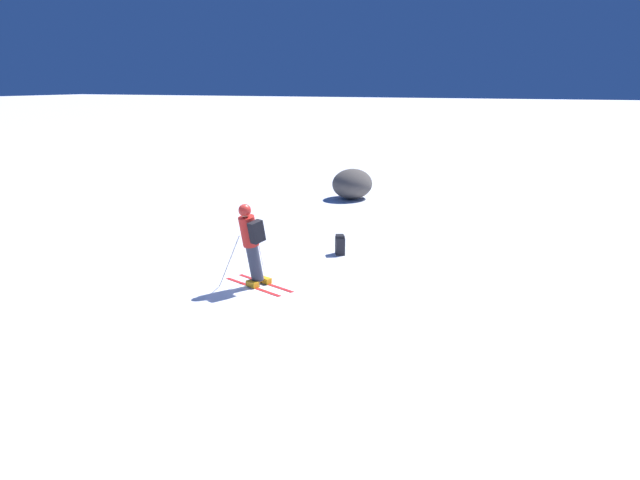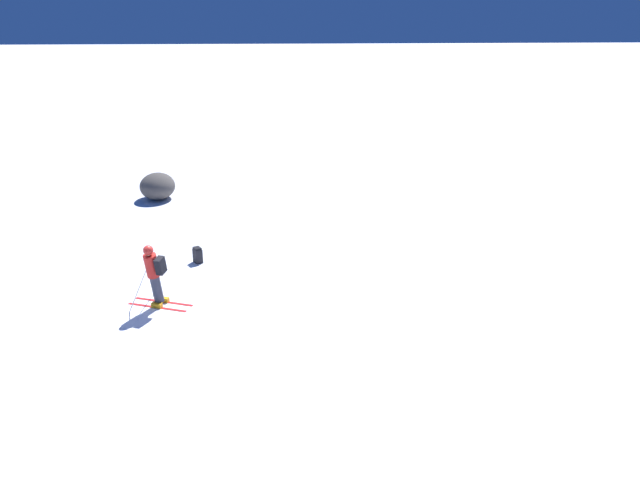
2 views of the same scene
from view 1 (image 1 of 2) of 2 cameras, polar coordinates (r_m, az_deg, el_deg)
ground_plane at (r=13.64m, az=-5.14°, el=-3.86°), size 300.00×300.00×0.00m
skier at (r=13.02m, az=-6.29°, el=-0.08°), size 1.32×1.77×1.85m
spare_backpack at (r=15.68m, az=1.84°, el=-0.45°), size 0.37×0.34×0.50m
exposed_boulder_0 at (r=23.16m, az=2.97°, el=5.15°), size 1.70×1.45×1.11m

